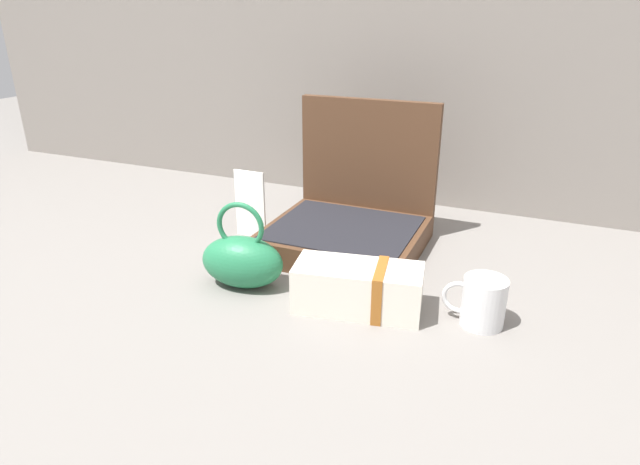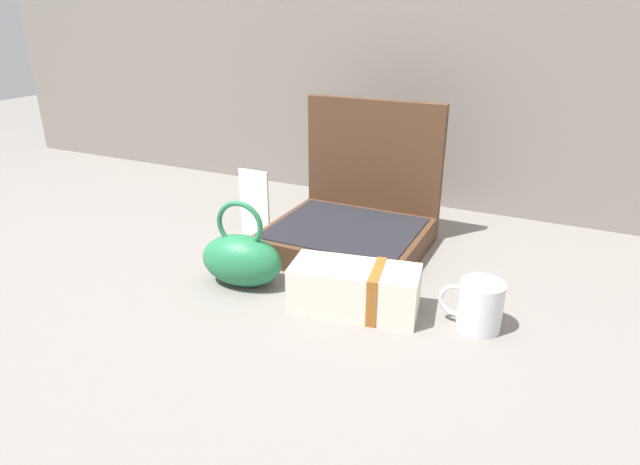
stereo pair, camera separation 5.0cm
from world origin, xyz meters
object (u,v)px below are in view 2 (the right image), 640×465
object	(u,v)px
coffee_mug	(479,305)
open_suitcase	(354,218)
cream_toiletry_bag	(356,289)
teal_pouch_handbag	(242,258)
info_card_left	(254,203)

from	to	relation	value
coffee_mug	open_suitcase	bearing A→B (deg)	144.19
coffee_mug	cream_toiletry_bag	bearing A→B (deg)	-170.57
open_suitcase	coffee_mug	world-z (taller)	open_suitcase
cream_toiletry_bag	coffee_mug	size ratio (longest dim) A/B	2.22
teal_pouch_handbag	coffee_mug	size ratio (longest dim) A/B	1.61
cream_toiletry_bag	coffee_mug	world-z (taller)	same
open_suitcase	cream_toiletry_bag	world-z (taller)	open_suitcase
open_suitcase	info_card_left	xyz separation A→B (m)	(-0.26, -0.05, 0.02)
open_suitcase	info_card_left	size ratio (longest dim) A/B	2.07
teal_pouch_handbag	cream_toiletry_bag	size ratio (longest dim) A/B	0.73
coffee_mug	info_card_left	world-z (taller)	info_card_left
cream_toiletry_bag	info_card_left	size ratio (longest dim) A/B	1.49
open_suitcase	teal_pouch_handbag	size ratio (longest dim) A/B	1.90
cream_toiletry_bag	info_card_left	distance (m)	0.46
teal_pouch_handbag	info_card_left	xyz separation A→B (m)	(-0.12, 0.25, 0.03)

